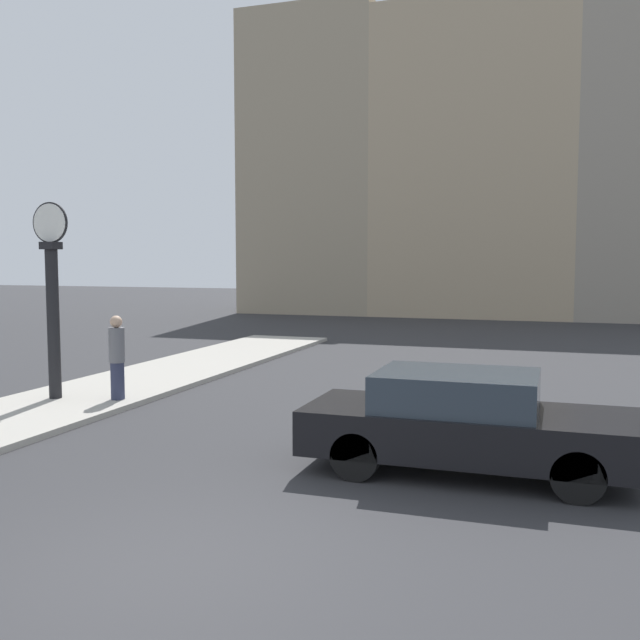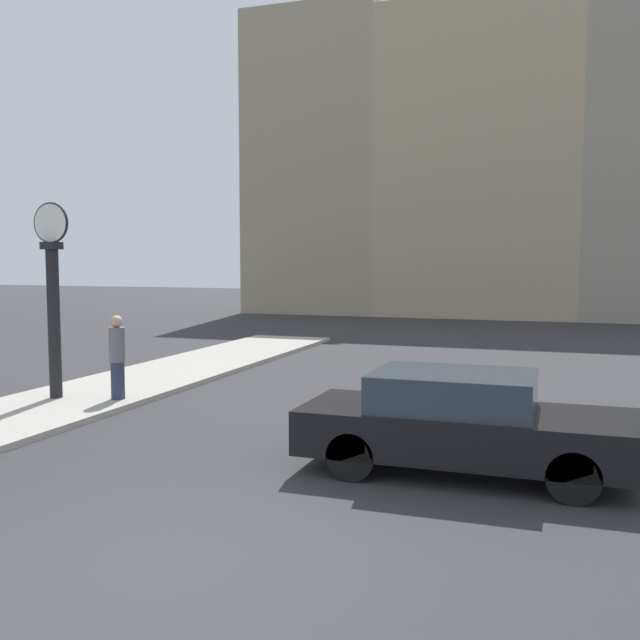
# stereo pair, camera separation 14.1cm
# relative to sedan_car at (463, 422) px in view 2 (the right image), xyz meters

# --- Properties ---
(ground_plane) EXTENTS (120.00, 120.00, 0.00)m
(ground_plane) POSITION_rel_sedan_car_xyz_m (-2.41, -4.06, -0.72)
(ground_plane) COLOR #2D2D30
(sidewalk_corner) EXTENTS (2.91, 20.67, 0.12)m
(sidewalk_corner) POSITION_rel_sedan_car_xyz_m (-8.25, 4.28, -0.66)
(sidewalk_corner) COLOR #A39E93
(sidewalk_corner) RESTS_ON ground_plane
(building_row) EXTENTS (26.43, 5.00, 17.37)m
(building_row) POSITION_rel_sedan_car_xyz_m (-2.18, 28.07, 7.50)
(building_row) COLOR gray
(building_row) RESTS_ON ground_plane
(sedan_car) EXTENTS (4.53, 1.82, 1.41)m
(sedan_car) POSITION_rel_sedan_car_xyz_m (0.00, 0.00, 0.00)
(sedan_car) COLOR black
(sedan_car) RESTS_ON ground_plane
(street_clock) EXTENTS (0.83, 0.33, 3.99)m
(street_clock) POSITION_rel_sedan_car_xyz_m (-8.60, 2.14, 1.48)
(street_clock) COLOR black
(street_clock) RESTS_ON sidewalk_corner
(pedestrian_grey_jacket) EXTENTS (0.32, 0.32, 1.71)m
(pedestrian_grey_jacket) POSITION_rel_sedan_car_xyz_m (-7.31, 2.43, 0.27)
(pedestrian_grey_jacket) COLOR #2D334C
(pedestrian_grey_jacket) RESTS_ON sidewalk_corner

